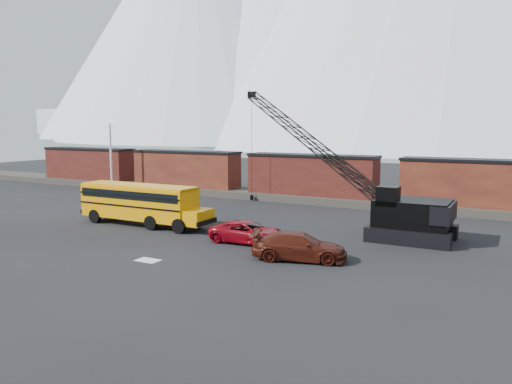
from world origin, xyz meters
TOP-DOWN VIEW (x-y plane):
  - ground at (0.00, 0.00)m, footprint 160.00×160.00m
  - gravel_berm at (0.00, 22.00)m, footprint 120.00×5.00m
  - boxcar_west_far at (-32.00, 22.00)m, footprint 13.70×3.10m
  - boxcar_west_near at (-16.00, 22.00)m, footprint 13.70×3.10m
  - boxcar_mid at (0.00, 22.00)m, footprint 13.70×3.10m
  - boxcar_east_near at (16.00, 22.00)m, footprint 13.70×3.10m
  - utility_pole at (-24.00, 18.00)m, footprint 1.40×0.24m
  - snow_patch at (0.50, -4.00)m, footprint 1.40×0.90m
  - school_bus at (-6.86, 3.90)m, footprint 11.65×2.65m
  - red_pickup at (3.43, 2.63)m, footprint 5.29×2.62m
  - maroon_suv at (8.15, 0.32)m, footprint 5.95×3.73m
  - crawler_crane at (2.87, 13.92)m, footprint 21.60×13.08m

SIDE VIEW (x-z plane):
  - ground at x=0.00m, z-range 0.00..0.00m
  - snow_patch at x=0.50m, z-range 0.00..0.02m
  - gravel_berm at x=0.00m, z-range 0.00..0.70m
  - red_pickup at x=3.43m, z-range 0.00..1.44m
  - maroon_suv at x=8.15m, z-range 0.00..1.61m
  - school_bus at x=-6.86m, z-range 0.20..3.39m
  - boxcar_west_far at x=-32.00m, z-range 0.68..4.85m
  - boxcar_west_near at x=-16.00m, z-range 0.68..4.85m
  - boxcar_mid at x=0.00m, z-range 0.68..4.85m
  - boxcar_east_near at x=16.00m, z-range 0.68..4.85m
  - utility_pole at x=-24.00m, z-range 0.15..8.15m
  - crawler_crane at x=2.87m, z-range 0.91..12.32m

